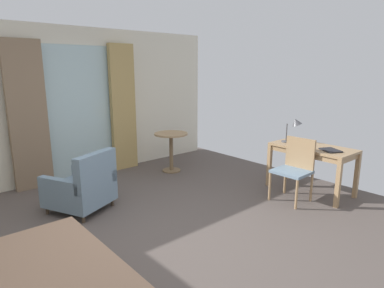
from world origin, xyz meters
The scene contains 11 objects.
ground centered at (0.00, 0.00, -0.05)m, with size 6.81×6.42×0.10m, color #564C47.
wall_back centered at (0.00, 2.95, 1.30)m, with size 6.41×0.12×2.59m, color silver.
balcony_glass_door centered at (0.37, 2.87, 1.14)m, with size 1.23×0.02×2.28m, color silver.
curtain_panel_left centered at (-0.47, 2.77, 1.17)m, with size 0.57×0.10×2.34m, color #897056.
curtain_panel_right centered at (1.20, 2.77, 1.17)m, with size 0.49×0.10×2.34m, color tan.
writing_desk centered at (2.74, -0.26, 0.64)m, with size 0.65×1.24×0.73m.
desk_chair centered at (2.26, -0.27, 0.52)m, with size 0.46×0.49×0.91m.
desk_lamp centered at (2.77, 0.10, 1.02)m, with size 0.27×0.27×0.42m.
closed_book centered at (2.66, -0.58, 0.74)m, with size 0.21×0.28×0.02m, color #232328.
armchair_by_window centered at (-0.24, 1.39, 0.33)m, with size 0.95×0.96×0.84m.
round_cafe_table centered at (1.75, 2.01, 0.53)m, with size 0.62×0.62×0.73m.
Camera 1 is at (-1.92, -2.76, 1.91)m, focal length 31.00 mm.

